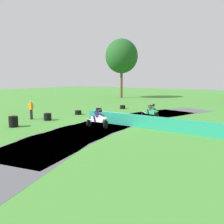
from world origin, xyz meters
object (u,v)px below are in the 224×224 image
at_px(tire_stack_mid_a, 99,110).
at_px(tire_stack_mid_b, 78,112).
at_px(tire_stack_extra_a, 13,122).
at_px(track_marshal, 31,110).
at_px(motorcycle_lead_green, 151,112).
at_px(tire_stack_near, 123,107).
at_px(motorcycle_chase_white, 99,119).
at_px(tire_stack_far, 48,117).

bearing_deg(tire_stack_mid_a, tire_stack_mid_b, -100.75).
xyz_separation_m(tire_stack_extra_a, track_marshal, (-1.72, 2.83, 0.42)).
height_order(motorcycle_lead_green, tire_stack_near, motorcycle_lead_green).
height_order(tire_stack_extra_a, track_marshal, track_marshal).
height_order(motorcycle_chase_white, tire_stack_extra_a, motorcycle_chase_white).
xyz_separation_m(tire_stack_mid_a, track_marshal, (-1.88, -7.03, 0.62)).
xyz_separation_m(tire_stack_near, track_marshal, (-2.52, -10.67, 0.62)).
bearing_deg(motorcycle_chase_white, tire_stack_extra_a, -146.26).
xyz_separation_m(tire_stack_far, track_marshal, (-1.54, -0.48, 0.52)).
xyz_separation_m(motorcycle_chase_white, tire_stack_mid_a, (-5.05, 6.37, -0.44)).
relative_size(motorcycle_lead_green, tire_stack_near, 2.76).
bearing_deg(motorcycle_chase_white, tire_stack_mid_b, 145.98).
relative_size(motorcycle_lead_green, tire_stack_far, 2.71).
relative_size(motorcycle_chase_white, tire_stack_mid_a, 2.78).
bearing_deg(tire_stack_mid_b, tire_stack_near, 79.75).
bearing_deg(track_marshal, motorcycle_lead_green, 37.15).
xyz_separation_m(tire_stack_mid_b, tire_stack_far, (0.16, -3.92, 0.10)).
height_order(tire_stack_mid_b, tire_stack_far, tire_stack_far).
bearing_deg(tire_stack_mid_a, track_marshal, -105.01).
distance_m(tire_stack_far, track_marshal, 1.70).
bearing_deg(tire_stack_near, tire_stack_far, -95.47).
bearing_deg(tire_stack_far, motorcycle_lead_green, 40.65).
bearing_deg(tire_stack_mid_a, motorcycle_chase_white, -51.57).
bearing_deg(tire_stack_near, tire_stack_extra_a, -93.38).
height_order(tire_stack_near, tire_stack_mid_a, same).
distance_m(tire_stack_near, tire_stack_mid_a, 3.70).
relative_size(tire_stack_mid_a, tire_stack_mid_b, 0.94).
relative_size(tire_stack_far, tire_stack_extra_a, 0.79).
distance_m(motorcycle_lead_green, tire_stack_extra_a, 11.30).
distance_m(motorcycle_chase_white, tire_stack_mid_b, 6.71).
bearing_deg(tire_stack_mid_a, tire_stack_far, -92.97).
distance_m(tire_stack_near, tire_stack_far, 10.24).
height_order(tire_stack_mid_a, tire_stack_mid_b, same).
bearing_deg(tire_stack_mid_b, tire_stack_mid_a, 79.25).
xyz_separation_m(tire_stack_mid_a, tire_stack_extra_a, (-0.16, -9.85, 0.20)).
distance_m(motorcycle_chase_white, tire_stack_mid_a, 8.14).
distance_m(motorcycle_chase_white, tire_stack_far, 5.41).
relative_size(tire_stack_mid_b, tire_stack_far, 1.01).
height_order(tire_stack_far, track_marshal, track_marshal).
xyz_separation_m(tire_stack_near, tire_stack_extra_a, (-0.80, -13.50, 0.20)).
xyz_separation_m(tire_stack_far, tire_stack_extra_a, (0.18, -3.31, 0.10)).
distance_m(motorcycle_lead_green, tire_stack_near, 7.29).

